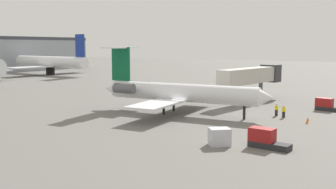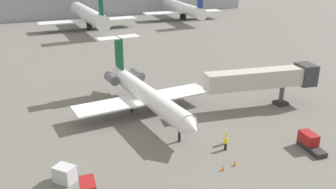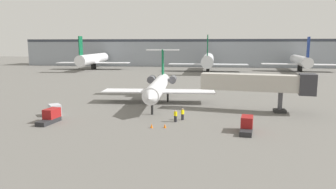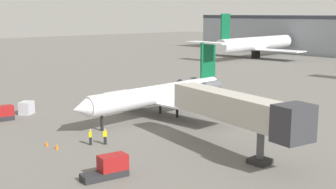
{
  "view_description": "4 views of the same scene",
  "coord_description": "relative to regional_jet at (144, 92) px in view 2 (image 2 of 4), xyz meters",
  "views": [
    {
      "loc": [
        -48.38,
        -27.24,
        9.87
      ],
      "look_at": [
        -0.17,
        2.2,
        2.8
      ],
      "focal_mm": 42.46,
      "sensor_mm": 36.0,
      "label": 1
    },
    {
      "loc": [
        -16.47,
        -44.49,
        21.37
      ],
      "look_at": [
        3.52,
        -0.56,
        3.07
      ],
      "focal_mm": 38.63,
      "sensor_mm": 36.0,
      "label": 2
    },
    {
      "loc": [
        10.41,
        -55.78,
        10.69
      ],
      "look_at": [
        3.01,
        -3.37,
        2.3
      ],
      "focal_mm": 34.14,
      "sensor_mm": 36.0,
      "label": 3
    },
    {
      "loc": [
        44.97,
        -37.12,
        13.71
      ],
      "look_at": [
        2.3,
        0.8,
        3.32
      ],
      "focal_mm": 48.02,
      "sensor_mm": 36.0,
      "label": 4
    }
  ],
  "objects": [
    {
      "name": "traffic_cone_mid",
      "position": [
        3.84,
        -17.73,
        -2.92
      ],
      "size": [
        0.36,
        0.36,
        0.55
      ],
      "color": "orange",
      "rests_on": "ground_plane"
    },
    {
      "name": "cargo_container_uld",
      "position": [
        -13.63,
        -13.03,
        -2.33
      ],
      "size": [
        2.47,
        2.52,
        1.73
      ],
      "color": "silver",
      "rests_on": "ground_plane"
    },
    {
      "name": "regional_jet",
      "position": [
        0.0,
        0.0,
        0.0
      ],
      "size": [
        20.69,
        26.77,
        9.55
      ],
      "color": "white",
      "rests_on": "ground_plane"
    },
    {
      "name": "ground_crew_marshaller",
      "position": [
        5.68,
        -13.06,
        -2.34
      ],
      "size": [
        0.44,
        0.48,
        1.69
      ],
      "color": "black",
      "rests_on": "ground_plane"
    },
    {
      "name": "ground_plane",
      "position": [
        -0.59,
        -1.42,
        -3.24
      ],
      "size": [
        400.0,
        400.0,
        0.1
      ],
      "primitive_type": "cube",
      "color": "#66635E"
    },
    {
      "name": "traffic_cone_near",
      "position": [
        2.14,
        -17.99,
        -2.92
      ],
      "size": [
        0.36,
        0.36,
        0.55
      ],
      "color": "orange",
      "rests_on": "ground_plane"
    },
    {
      "name": "jet_bridge",
      "position": [
        17.74,
        -5.44,
        1.34
      ],
      "size": [
        17.69,
        5.7,
        6.22
      ],
      "color": "#B7B2A8",
      "rests_on": "ground_plane"
    },
    {
      "name": "baggage_tug_trailing",
      "position": [
        14.06,
        -18.24,
        -2.36
      ],
      "size": [
        1.98,
        4.16,
        1.9
      ],
      "color": "#262628",
      "rests_on": "ground_plane"
    },
    {
      "name": "parked_airliner_west_mid",
      "position": [
        7.8,
        69.02,
        1.27
      ],
      "size": [
        30.69,
        36.53,
        13.74
      ],
      "color": "silver",
      "rests_on": "ground_plane"
    },
    {
      "name": "ground_crew_loader",
      "position": [
        4.81,
        -14.32,
        -2.34
      ],
      "size": [
        0.47,
        0.46,
        1.69
      ],
      "color": "black",
      "rests_on": "ground_plane"
    },
    {
      "name": "parked_airliner_centre",
      "position": [
        43.51,
        73.65,
        0.96
      ],
      "size": [
        29.57,
        34.84,
        13.11
      ],
      "color": "white",
      "rests_on": "ground_plane"
    }
  ]
}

